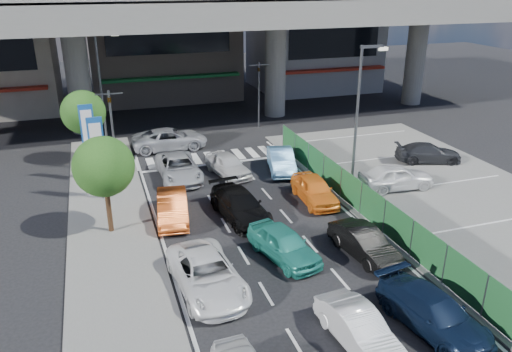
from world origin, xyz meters
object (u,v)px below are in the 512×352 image
object	(u,v)px
traffic_light_left	(111,111)
signboard_far	(88,132)
minivan_navy_back	(434,313)
hatch_black_mid_right	(364,243)
crossing_wagon_silver	(170,139)
parked_sedan_white	(396,177)
hatch_white_back_mid	(359,328)
street_lamp_right	(361,104)
street_lamp_left	(103,79)
taxi_teal_mid	(284,244)
kei_truck_front_right	(281,160)
traffic_cone	(337,177)
taxi_orange_right	(315,190)
parked_sedan_dgrey	(428,153)
sedan_white_mid_left	(207,274)
sedan_black_mid	(240,205)
tree_far	(83,112)
taxi_orange_left	(172,207)
wagon_silver_front_left	(179,168)
sedan_white_front_mid	(228,165)
signboard_near	(97,147)
traffic_light_right	(259,78)
tree_near	(104,167)

from	to	relation	value
traffic_light_left	signboard_far	distance (m)	1.93
minivan_navy_back	hatch_black_mid_right	size ratio (longest dim) A/B	1.18
crossing_wagon_silver	signboard_far	bearing A→B (deg)	130.58
parked_sedan_white	hatch_white_back_mid	bearing A→B (deg)	146.91
street_lamp_right	street_lamp_left	distance (m)	18.06
taxi_teal_mid	kei_truck_front_right	distance (m)	10.52
taxi_teal_mid	traffic_cone	bearing A→B (deg)	34.47
taxi_orange_right	parked_sedan_dgrey	xyz separation A→B (m)	(9.65, 3.26, -0.02)
sedan_white_mid_left	parked_sedan_white	world-z (taller)	parked_sedan_white
traffic_light_left	sedan_black_mid	bearing A→B (deg)	-56.61
hatch_black_mid_right	crossing_wagon_silver	bearing A→B (deg)	101.49
tree_far	hatch_black_mid_right	bearing A→B (deg)	-55.31
hatch_white_back_mid	kei_truck_front_right	distance (m)	16.09
taxi_orange_left	sedan_white_mid_left	bearing A→B (deg)	-79.84
street_lamp_left	wagon_silver_front_left	xyz separation A→B (m)	(3.65, -8.14, -4.08)
crossing_wagon_silver	parked_sedan_white	bearing A→B (deg)	-136.09
street_lamp_left	taxi_orange_left	bearing A→B (deg)	-80.08
street_lamp_right	sedan_black_mid	bearing A→B (deg)	-163.07
traffic_light_left	sedan_white_front_mid	distance (m)	7.70
traffic_light_left	tree_far	distance (m)	3.02
street_lamp_left	signboard_near	bearing A→B (deg)	-94.99
taxi_orange_right	crossing_wagon_silver	xyz separation A→B (m)	(-6.02, 11.38, 0.04)
taxi_teal_mid	minivan_navy_back	bearing A→B (deg)	-76.01
sedan_white_front_mid	traffic_cone	bearing A→B (deg)	-42.84
traffic_light_right	tree_near	xyz separation A→B (m)	(-12.50, -15.00, -0.55)
tree_near	taxi_orange_right	world-z (taller)	tree_near
signboard_near	sedan_black_mid	xyz separation A→B (m)	(6.53, -4.38, -2.38)
taxi_teal_mid	sedan_white_front_mid	xyz separation A→B (m)	(0.29, 10.20, -0.01)
hatch_white_back_mid	taxi_teal_mid	size ratio (longest dim) A/B	0.93
taxi_orange_left	taxi_orange_right	size ratio (longest dim) A/B	1.03
tree_near	kei_truck_front_right	bearing A→B (deg)	25.65
tree_far	minivan_navy_back	world-z (taller)	tree_far
traffic_light_left	signboard_near	world-z (taller)	traffic_light_left
sedan_black_mid	kei_truck_front_right	world-z (taller)	kei_truck_front_right
taxi_teal_mid	street_lamp_right	bearing A→B (deg)	29.13
crossing_wagon_silver	kei_truck_front_right	bearing A→B (deg)	-138.00
signboard_near	sedan_white_front_mid	world-z (taller)	signboard_near
traffic_light_left	parked_sedan_dgrey	xyz separation A→B (m)	(19.59, -4.50, -3.26)
signboard_far	crossing_wagon_silver	size ratio (longest dim) A/B	0.89
taxi_orange_left	sedan_black_mid	bearing A→B (deg)	-6.77
hatch_black_mid_right	traffic_cone	distance (m)	8.22
sedan_white_mid_left	sedan_black_mid	bearing A→B (deg)	57.34
sedan_white_mid_left	sedan_black_mid	world-z (taller)	sedan_white_mid_left
street_lamp_right	parked_sedan_dgrey	distance (m)	7.59
tree_far	sedan_white_mid_left	distance (m)	17.23
taxi_orange_right	wagon_silver_front_left	bearing A→B (deg)	141.44
street_lamp_right	taxi_orange_right	size ratio (longest dim) A/B	1.98
signboard_near	tree_near	xyz separation A→B (m)	(0.20, -3.99, 0.32)
street_lamp_right	taxi_teal_mid	bearing A→B (deg)	-136.77
taxi_orange_left	sedan_black_mid	world-z (taller)	taxi_orange_left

